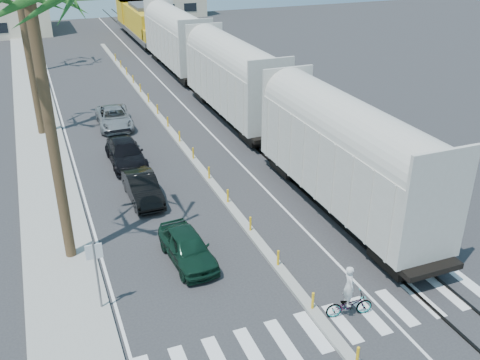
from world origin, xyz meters
name	(u,v)px	position (x,y,z in m)	size (l,w,h in m)	color
ground	(300,296)	(0.00, 0.00, 0.00)	(140.00, 140.00, 0.00)	#28282B
sidewalk	(37,120)	(-8.50, 25.00, 0.07)	(3.00, 90.00, 0.15)	gray
rails	(201,90)	(5.00, 28.00, 0.03)	(1.56, 100.00, 0.06)	black
median	(168,128)	(0.00, 19.96, 0.09)	(0.45, 60.00, 0.85)	gray
crosswalk	(325,328)	(0.00, -2.00, 0.01)	(14.00, 2.20, 0.01)	silver
lane_markings	(124,111)	(-2.15, 25.00, 0.00)	(9.42, 90.00, 0.01)	silver
freight_train	(207,62)	(5.00, 25.96, 2.91)	(3.00, 60.94, 5.85)	#B8B4A8
street_sign	(96,266)	(-7.30, 2.00, 1.97)	(0.60, 0.08, 3.00)	slate
car_lead	(187,247)	(-3.36, 3.90, 0.69)	(1.91, 4.14, 1.38)	black
car_second	(142,188)	(-3.93, 10.15, 0.69)	(1.53, 4.20, 1.37)	black
car_third	(126,153)	(-3.87, 15.05, 0.70)	(1.98, 4.82, 1.40)	black
car_rear	(114,118)	(-3.40, 21.76, 0.68)	(2.45, 4.96, 1.35)	#95989A
cyclist	(349,300)	(1.12, -1.68, 0.69)	(1.24, 2.00, 2.18)	#9EA0A5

